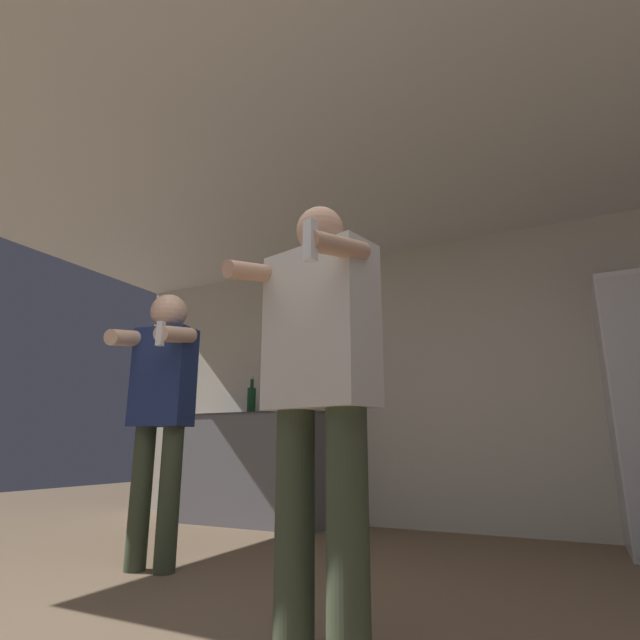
% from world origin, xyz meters
% --- Properties ---
extents(wall_back, '(7.00, 0.06, 2.55)m').
position_xyz_m(wall_back, '(0.00, 3.31, 1.27)').
color(wall_back, beige).
rests_on(wall_back, ground_plane).
extents(ceiling_slab, '(7.00, 3.80, 0.05)m').
position_xyz_m(ceiling_slab, '(0.00, 1.64, 2.57)').
color(ceiling_slab, silver).
rests_on(ceiling_slab, wall_back).
extents(counter, '(1.51, 0.65, 0.99)m').
position_xyz_m(counter, '(-1.72, 2.97, 0.50)').
color(counter, slate).
rests_on(counter, ground_plane).
extents(bottle_brown_liquor, '(0.08, 0.08, 0.37)m').
position_xyz_m(bottle_brown_liquor, '(-1.81, 2.97, 1.14)').
color(bottle_brown_liquor, '#194723').
rests_on(bottle_brown_liquor, counter).
extents(bottle_dark_rum, '(0.09, 0.09, 0.37)m').
position_xyz_m(bottle_dark_rum, '(-1.50, 2.97, 1.13)').
color(bottle_dark_rum, '#563314').
rests_on(bottle_dark_rum, counter).
extents(bottle_tall_gin, '(0.06, 0.06, 0.22)m').
position_xyz_m(bottle_tall_gin, '(-1.18, 2.97, 1.08)').
color(bottle_tall_gin, '#563314').
rests_on(bottle_tall_gin, counter).
extents(person_woman_foreground, '(0.55, 0.51, 1.64)m').
position_xyz_m(person_woman_foreground, '(0.17, 0.52, 0.92)').
color(person_woman_foreground, '#38422D').
rests_on(person_woman_foreground, ground_plane).
extents(person_man_side, '(0.48, 0.48, 1.64)m').
position_xyz_m(person_man_side, '(-1.24, 1.16, 0.98)').
color(person_man_side, '#38422D').
rests_on(person_man_side, ground_plane).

